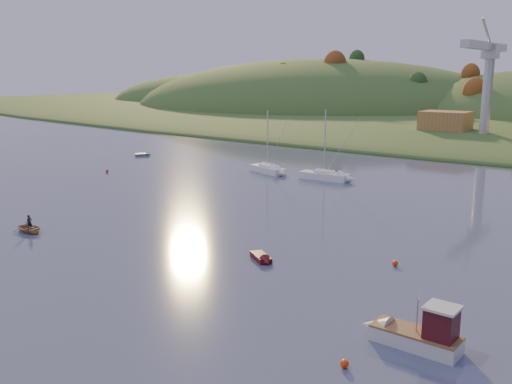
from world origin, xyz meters
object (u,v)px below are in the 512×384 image
Objects in this scene: canoe at (30,229)px; sailboat_far at (268,169)px; grey_dinghy at (145,154)px; sailboat_near at (324,175)px; red_tender at (263,259)px; fishing_boat at (410,331)px.

sailboat_far is at bearing 5.62° from canoe.
grey_dinghy is at bearing 39.52° from canoe.
sailboat_far reaches higher than grey_dinghy.
grey_dinghy is at bearing 175.71° from sailboat_near.
canoe is 1.06× the size of red_tender.
sailboat_near is at bearing -56.36° from grey_dinghy.
red_tender is 1.02× the size of grey_dinghy.
canoe is at bearing 1.06° from fishing_boat.
canoe is at bearing -69.62° from sailboat_far.
red_tender is at bearing -70.50° from canoe.
sailboat_near is 40.63m from red_tender.
red_tender is (25.11, 7.14, -0.14)m from canoe.
fishing_boat is 0.61× the size of sailboat_far.
sailboat_far is 2.91× the size of canoe.
sailboat_near is 3.04× the size of canoe.
canoe is at bearing -104.88° from sailboat_near.
sailboat_near is at bearing 145.92° from red_tender.
fishing_boat is 55.01m from sailboat_near.
fishing_boat is at bearing -86.34° from canoe.
fishing_boat is 1.78× the size of canoe.
canoe is at bearing -131.33° from red_tender.
sailboat_far is at bearing -57.29° from grey_dinghy.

